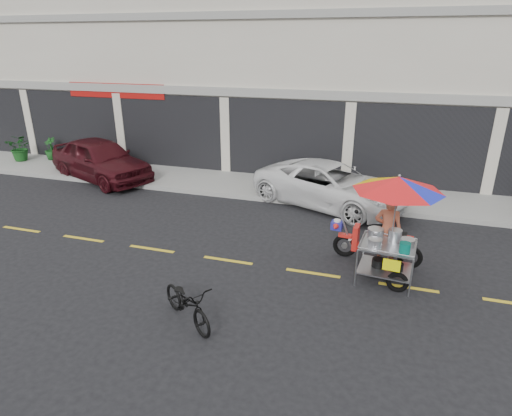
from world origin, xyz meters
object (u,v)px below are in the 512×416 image
(white_pickup, at_px, (330,185))
(near_bicycle, at_px, (187,303))
(maroon_sedan, at_px, (101,159))
(food_vendor_rig, at_px, (392,211))

(white_pickup, bearing_deg, near_bicycle, -171.39)
(white_pickup, bearing_deg, maroon_sedan, 110.38)
(maroon_sedan, xyz_separation_m, white_pickup, (8.38, -0.21, -0.10))
(near_bicycle, relative_size, food_vendor_rig, 0.66)
(white_pickup, height_order, near_bicycle, white_pickup)
(maroon_sedan, relative_size, food_vendor_rig, 1.90)
(food_vendor_rig, bearing_deg, maroon_sedan, 163.89)
(near_bicycle, height_order, food_vendor_rig, food_vendor_rig)
(white_pickup, bearing_deg, food_vendor_rig, -133.49)
(white_pickup, relative_size, food_vendor_rig, 2.01)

